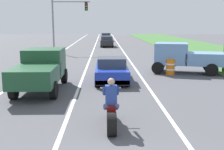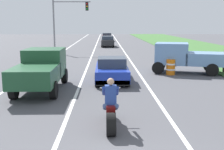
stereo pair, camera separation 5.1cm
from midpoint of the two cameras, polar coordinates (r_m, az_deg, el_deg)
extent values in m
cube|color=white|center=(25.24, -12.94, 2.82)|extent=(0.14, 120.00, 0.01)
cube|color=white|center=(24.85, 3.59, 2.95)|extent=(0.14, 120.00, 0.01)
cube|color=white|center=(24.78, -4.74, 2.92)|extent=(0.14, 120.00, 0.01)
cylinder|color=black|center=(8.33, -0.24, -10.06)|extent=(0.28, 0.69, 0.69)
cylinder|color=black|center=(9.81, -0.47, -7.06)|extent=(0.12, 0.63, 0.63)
cube|color=#590F0F|center=(9.03, -0.38, -6.65)|extent=(0.28, 1.10, 0.36)
cylinder|color=#B2B2B7|center=(9.63, -0.47, -5.12)|extent=(0.08, 0.36, 0.73)
cylinder|color=#A5A5AA|center=(9.50, -0.47, -2.65)|extent=(0.70, 0.05, 0.05)
cube|color=navy|center=(8.67, -0.35, -4.07)|extent=(0.36, 0.24, 0.60)
sphere|color=tan|center=(8.58, -0.35, -1.36)|extent=(0.22, 0.22, 0.22)
cylinder|color=#384C7A|center=(8.81, -1.53, -6.55)|extent=(0.14, 0.47, 0.32)
cylinder|color=navy|center=(8.95, -1.80, -3.29)|extent=(0.10, 0.51, 0.40)
cylinder|color=#384C7A|center=(8.82, 0.83, -6.53)|extent=(0.14, 0.47, 0.32)
cylinder|color=navy|center=(8.96, 1.02, -3.27)|extent=(0.10, 0.51, 0.40)
cube|color=#1E38B2|center=(16.15, -0.21, 0.74)|extent=(1.80, 4.30, 0.64)
cube|color=#333D4C|center=(15.86, -0.19, 2.68)|extent=(1.56, 1.70, 0.52)
cube|color=black|center=(14.18, 0.01, -1.63)|extent=(1.76, 0.20, 0.28)
cylinder|color=black|center=(17.76, -2.92, 0.94)|extent=(0.24, 0.64, 0.64)
cylinder|color=black|center=(17.79, 2.24, 0.96)|extent=(0.24, 0.64, 0.64)
cylinder|color=black|center=(14.61, -3.18, -1.15)|extent=(0.24, 0.64, 0.64)
cylinder|color=black|center=(14.66, 3.08, -1.12)|extent=(0.24, 0.64, 0.64)
cube|color=#1E4C2D|center=(14.96, -13.67, 2.57)|extent=(1.90, 2.10, 1.40)
cube|color=#333D4C|center=(15.26, -13.46, 4.18)|extent=(1.67, 0.29, 0.57)
cube|color=#1E4C2D|center=(12.85, -15.66, -0.16)|extent=(1.90, 2.70, 0.80)
cylinder|color=black|center=(16.07, -15.99, -0.19)|extent=(0.28, 0.80, 0.80)
cylinder|color=black|center=(15.73, -9.84, -0.16)|extent=(0.28, 0.80, 0.80)
cylinder|color=black|center=(12.92, -19.60, -2.95)|extent=(0.28, 0.80, 0.80)
cylinder|color=black|center=(12.49, -11.98, -3.01)|extent=(0.28, 0.80, 0.80)
cube|color=#6B93C6|center=(19.20, 11.91, 4.34)|extent=(2.52, 2.38, 1.40)
cube|color=#333D4C|center=(19.17, 10.90, 5.53)|extent=(0.71, 1.69, 0.57)
cube|color=#6B93C6|center=(19.31, 18.57, 3.16)|extent=(3.10, 2.53, 0.80)
cylinder|color=black|center=(18.48, 9.25, 1.45)|extent=(0.85, 0.48, 0.80)
cylinder|color=black|center=(20.20, 9.62, 2.20)|extent=(0.85, 0.48, 0.80)
cylinder|color=black|center=(18.56, 19.62, 1.00)|extent=(0.85, 0.48, 0.80)
cylinder|color=black|center=(20.27, 19.11, 1.80)|extent=(0.85, 0.48, 0.80)
cylinder|color=gray|center=(32.12, -11.98, 9.82)|extent=(0.18, 0.18, 6.00)
cylinder|color=gray|center=(31.91, -8.41, 14.61)|extent=(4.11, 0.12, 0.12)
cube|color=black|center=(31.73, -5.33, 13.79)|extent=(0.32, 0.24, 0.90)
sphere|color=red|center=(31.61, -5.36, 14.31)|extent=(0.16, 0.16, 0.16)
sphere|color=orange|center=(31.59, -5.35, 13.81)|extent=(0.16, 0.16, 0.16)
sphere|color=green|center=(31.57, -5.34, 13.30)|extent=(0.16, 0.16, 0.16)
cylinder|color=orange|center=(18.34, 11.75, 1.61)|extent=(0.56, 0.56, 1.00)
cylinder|color=white|center=(18.31, 11.77, 2.23)|extent=(0.58, 0.58, 0.10)
cylinder|color=white|center=(18.36, 11.73, 1.15)|extent=(0.58, 0.58, 0.10)
cylinder|color=orange|center=(22.74, 10.56, 3.35)|extent=(0.56, 0.56, 1.00)
cylinder|color=white|center=(22.71, 10.57, 3.85)|extent=(0.58, 0.58, 0.10)
cylinder|color=white|center=(22.76, 10.54, 2.97)|extent=(0.58, 0.58, 0.10)
cube|color=#262628|center=(39.80, -1.11, 6.76)|extent=(1.76, 4.00, 0.70)
cube|color=#333D4C|center=(39.57, -1.11, 7.60)|extent=(1.56, 2.00, 0.50)
cylinder|color=black|center=(41.23, -2.24, 6.39)|extent=(0.20, 0.60, 0.60)
cylinder|color=black|center=(41.24, -0.01, 6.40)|extent=(0.20, 0.60, 0.60)
cylinder|color=black|center=(38.43, -2.28, 6.09)|extent=(0.20, 0.60, 0.60)
cylinder|color=black|center=(38.45, 0.12, 6.10)|extent=(0.20, 0.60, 0.60)
cube|color=maroon|center=(52.35, -1.27, 7.66)|extent=(1.76, 4.00, 0.70)
cube|color=#333D4C|center=(52.13, -1.27, 8.31)|extent=(1.56, 2.00, 0.50)
cylinder|color=black|center=(53.77, -2.14, 7.36)|extent=(0.20, 0.60, 0.60)
cylinder|color=black|center=(53.78, -0.42, 7.37)|extent=(0.20, 0.60, 0.60)
cylinder|color=black|center=(50.97, -2.16, 7.19)|extent=(0.20, 0.60, 0.60)
cylinder|color=black|center=(50.99, -0.35, 7.20)|extent=(0.20, 0.60, 0.60)
camera|label=1|loc=(0.03, -90.12, -0.02)|focal=44.73mm
camera|label=2|loc=(0.03, 89.88, 0.02)|focal=44.73mm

